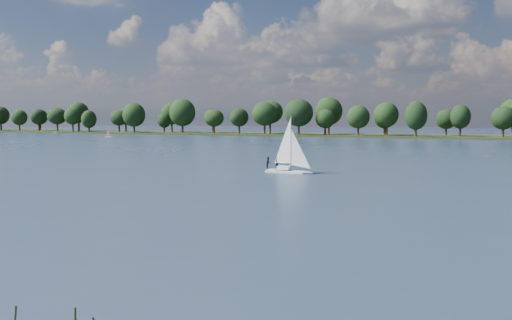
{
  "coord_description": "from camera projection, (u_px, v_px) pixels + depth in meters",
  "views": [
    {
      "loc": [
        24.06,
        -18.61,
        7.37
      ],
      "look_at": [
        -5.02,
        41.01,
        2.5
      ],
      "focal_mm": 40.0,
      "sensor_mm": 36.0,
      "label": 1
    }
  ],
  "objects": [
    {
      "name": "treeline",
      "position": [
        444.0,
        116.0,
        216.28
      ],
      "size": [
        563.03,
        73.45,
        18.19
      ],
      "color": "black",
      "rests_on": "ground"
    },
    {
      "name": "ground",
      "position": [
        403.0,
        154.0,
        117.37
      ],
      "size": [
        700.0,
        700.0,
        0.0
      ],
      "primitive_type": "plane",
      "color": "#233342",
      "rests_on": "ground"
    },
    {
      "name": "dinghy_pink",
      "position": [
        109.0,
        135.0,
        223.96
      ],
      "size": [
        2.77,
        1.62,
        4.16
      ],
      "rotation": [
        0.0,
        0.0,
        0.24
      ],
      "color": "white",
      "rests_on": "ground"
    },
    {
      "name": "far_shore",
      "position": [
        464.0,
        138.0,
        217.76
      ],
      "size": [
        660.0,
        40.0,
        1.5
      ],
      "primitive_type": "cube",
      "color": "black",
      "rests_on": "ground"
    },
    {
      "name": "pontoon",
      "position": [
        56.0,
        133.0,
        282.43
      ],
      "size": [
        4.35,
        2.86,
        0.5
      ],
      "primitive_type": "cube",
      "rotation": [
        0.0,
        0.0,
        -0.23
      ],
      "color": "#535658",
      "rests_on": "ground"
    },
    {
      "name": "sailboat",
      "position": [
        286.0,
        156.0,
        76.75
      ],
      "size": [
        6.17,
        2.04,
        8.0
      ],
      "rotation": [
        0.0,
        0.0,
        -0.06
      ],
      "color": "silver",
      "rests_on": "ground"
    }
  ]
}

